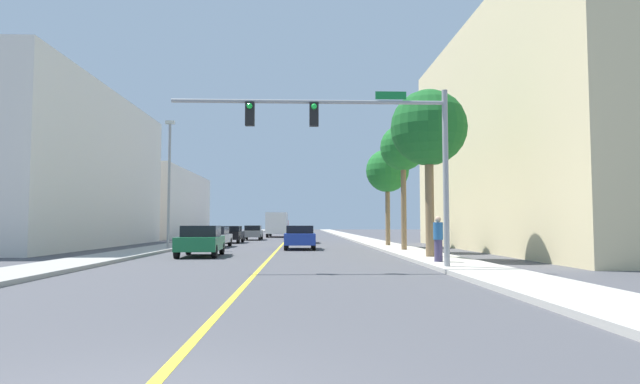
% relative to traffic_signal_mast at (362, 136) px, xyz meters
% --- Properties ---
extents(ground, '(192.00, 192.00, 0.00)m').
position_rel_traffic_signal_mast_xyz_m(ground, '(-3.61, 28.51, -4.71)').
color(ground, '#47474C').
extents(sidewalk_left, '(2.53, 168.00, 0.15)m').
position_rel_traffic_signal_mast_xyz_m(sidewalk_left, '(-11.06, 28.51, -4.63)').
color(sidewalk_left, '#9E9B93').
rests_on(sidewalk_left, ground).
extents(sidewalk_right, '(2.53, 168.00, 0.15)m').
position_rel_traffic_signal_mast_xyz_m(sidewalk_right, '(3.84, 28.51, -4.63)').
color(sidewalk_right, '#B2ADA3').
rests_on(sidewalk_right, ground).
extents(lane_marking_center, '(0.16, 144.00, 0.01)m').
position_rel_traffic_signal_mast_xyz_m(lane_marking_center, '(-3.61, 28.51, -4.70)').
color(lane_marking_center, yellow).
rests_on(lane_marking_center, ground).
extents(building_left_far, '(17.07, 23.11, 7.78)m').
position_rel_traffic_signal_mast_xyz_m(building_left_far, '(-23.74, 44.10, -0.82)').
color(building_left_far, silver).
rests_on(building_left_far, ground).
extents(building_right_near, '(13.43, 25.89, 14.03)m').
position_rel_traffic_signal_mast_xyz_m(building_right_near, '(14.70, 12.57, 2.30)').
color(building_right_near, beige).
rests_on(building_right_near, ground).
extents(traffic_signal_mast, '(9.72, 0.36, 6.23)m').
position_rel_traffic_signal_mast_xyz_m(traffic_signal_mast, '(0.00, 0.00, 0.00)').
color(traffic_signal_mast, gray).
rests_on(traffic_signal_mast, sidewalk_right).
extents(street_lamp, '(0.56, 0.28, 7.86)m').
position_rel_traffic_signal_mast_xyz_m(street_lamp, '(-10.29, 14.00, -0.20)').
color(street_lamp, gray).
rests_on(street_lamp, sidewalk_left).
extents(palm_near, '(3.48, 3.48, 7.63)m').
position_rel_traffic_signal_mast_xyz_m(palm_near, '(3.71, 5.28, 1.26)').
color(palm_near, brown).
rests_on(palm_near, sidewalk_right).
extents(palm_mid, '(2.66, 2.66, 7.21)m').
position_rel_traffic_signal_mast_xyz_m(palm_mid, '(3.74, 11.38, 1.23)').
color(palm_mid, brown).
rests_on(palm_mid, sidewalk_right).
extents(palm_far, '(2.99, 2.99, 6.66)m').
position_rel_traffic_signal_mast_xyz_m(palm_far, '(3.86, 17.48, 0.55)').
color(palm_far, brown).
rests_on(palm_far, sidewalk_right).
extents(car_black, '(1.80, 3.86, 1.43)m').
position_rel_traffic_signal_mast_xyz_m(car_black, '(-8.01, 25.68, -3.97)').
color(car_black, black).
rests_on(car_black, ground).
extents(car_gray, '(1.77, 4.08, 1.45)m').
position_rel_traffic_signal_mast_xyz_m(car_gray, '(-6.93, 33.36, -3.96)').
color(car_gray, slate).
rests_on(car_gray, ground).
extents(car_silver, '(1.89, 4.49, 1.42)m').
position_rel_traffic_signal_mast_xyz_m(car_silver, '(-8.12, 17.99, -3.98)').
color(car_silver, '#BCBCC1').
rests_on(car_silver, ground).
extents(car_green, '(2.11, 4.22, 1.53)m').
position_rel_traffic_signal_mast_xyz_m(car_green, '(-7.13, 8.07, -3.91)').
color(car_green, '#196638').
rests_on(car_green, ground).
extents(car_blue, '(1.94, 4.10, 1.50)m').
position_rel_traffic_signal_mast_xyz_m(car_blue, '(-2.21, 14.96, -3.93)').
color(car_blue, '#1E389E').
rests_on(car_blue, ground).
extents(car_white, '(1.94, 4.41, 1.44)m').
position_rel_traffic_signal_mast_xyz_m(car_white, '(-2.00, 25.52, -3.95)').
color(car_white, white).
rests_on(car_white, ground).
extents(delivery_truck, '(2.49, 7.33, 2.93)m').
position_rel_traffic_signal_mast_xyz_m(delivery_truck, '(-5.04, 44.55, -3.13)').
color(delivery_truck, red).
rests_on(delivery_truck, ground).
extents(pedestrian, '(0.38, 0.38, 1.77)m').
position_rel_traffic_signal_mast_xyz_m(pedestrian, '(3.25, 2.16, -3.67)').
color(pedestrian, '#3F3859').
rests_on(pedestrian, sidewalk_right).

